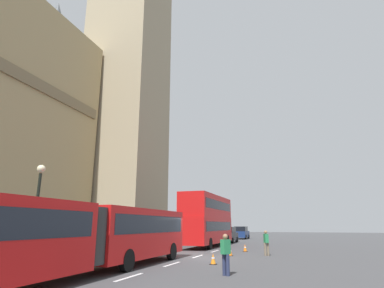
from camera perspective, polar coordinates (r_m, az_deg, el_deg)
ground_plane at (r=21.71m, az=0.41°, el=-20.03°), size 160.00×160.00×0.00m
lane_centre_marking at (r=20.29m, az=-1.02°, el=-20.40°), size 25.20×0.16×0.01m
articulated_bus at (r=14.21m, az=-20.18°, el=-14.99°), size 18.23×2.54×2.90m
double_decker_bus at (r=32.11m, az=2.89°, el=-13.41°), size 10.93×2.54×4.90m
sedan_lead at (r=39.98m, az=6.56°, el=-16.14°), size 4.40×1.86×1.85m
sedan_trailing at (r=50.48m, az=9.04°, el=-15.72°), size 4.40×1.86×1.85m
traffic_cone_west at (r=18.04m, az=3.87°, el=-20.21°), size 0.36×0.36×0.58m
traffic_cone_middle at (r=22.97m, az=6.98°, el=-18.92°), size 0.36×0.36×0.58m
traffic_cone_east at (r=26.68m, az=9.67°, el=-18.21°), size 0.36×0.36×0.58m
street_lamp at (r=18.88m, az=-26.51°, el=-10.06°), size 0.44×0.44×5.27m
pedestrian_near_cones at (r=14.14m, az=6.17°, el=-19.15°), size 0.47×0.41×1.69m
pedestrian_by_kerb at (r=23.40m, az=13.40°, el=-17.02°), size 0.46×0.39×1.69m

